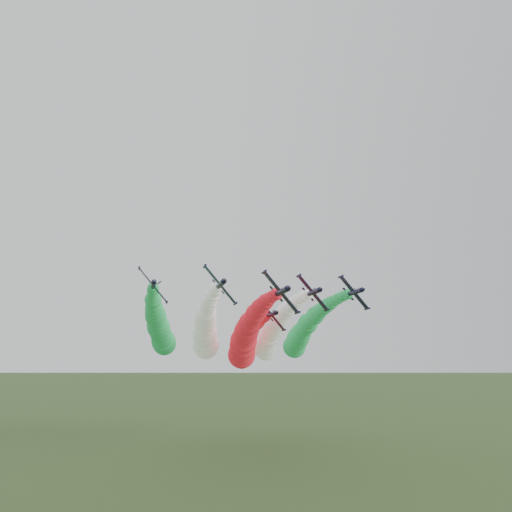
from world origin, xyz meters
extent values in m
plane|color=#3F5B28|center=(0.00, 0.00, 0.00)|extent=(3000.00, 3000.00, 0.00)
cylinder|color=black|center=(7.79, -11.34, 35.32)|extent=(1.44, 8.37, 1.44)
cone|color=black|center=(7.79, -16.27, 35.32)|extent=(1.31, 1.67, 1.31)
cone|color=black|center=(7.79, -6.79, 35.32)|extent=(1.31, 0.84, 1.31)
ellipsoid|color=black|center=(8.07, -13.20, 35.57)|extent=(0.92, 1.75, 0.94)
cube|color=black|center=(7.68, -11.53, 35.23)|extent=(5.88, 1.77, 6.87)
cylinder|color=black|center=(4.79, -11.53, 38.63)|extent=(0.58, 2.42, 0.58)
cylinder|color=black|center=(10.58, -11.53, 31.84)|extent=(0.58, 2.42, 0.58)
cube|color=black|center=(8.60, -7.81, 36.02)|extent=(1.71, 1.40, 1.49)
cube|color=black|center=(7.90, -7.81, 35.41)|extent=(2.36, 1.02, 2.75)
sphere|color=red|center=(7.79, -8.09, 35.32)|extent=(2.23, 2.23, 2.23)
sphere|color=red|center=(7.80, -5.31, 35.25)|extent=(2.27, 2.27, 2.27)
sphere|color=red|center=(7.84, -2.54, 35.10)|extent=(2.61, 2.61, 2.61)
sphere|color=red|center=(7.89, 0.24, 34.89)|extent=(3.15, 3.15, 3.15)
sphere|color=red|center=(7.97, 3.01, 34.63)|extent=(3.26, 3.26, 3.26)
sphere|color=red|center=(8.08, 5.79, 34.34)|extent=(3.79, 3.79, 3.79)
sphere|color=red|center=(8.21, 8.56, 34.01)|extent=(3.58, 3.58, 3.58)
sphere|color=red|center=(8.36, 11.34, 33.64)|extent=(4.30, 4.30, 4.30)
sphere|color=red|center=(8.53, 14.11, 33.24)|extent=(4.10, 4.10, 4.10)
sphere|color=red|center=(8.73, 16.89, 32.80)|extent=(4.16, 4.16, 4.16)
sphere|color=red|center=(8.95, 19.66, 32.34)|extent=(5.16, 5.16, 5.16)
sphere|color=red|center=(9.20, 22.44, 31.85)|extent=(4.86, 4.86, 4.86)
sphere|color=red|center=(9.46, 25.21, 31.33)|extent=(5.76, 5.76, 5.76)
sphere|color=red|center=(9.75, 27.99, 30.78)|extent=(6.05, 6.05, 6.05)
sphere|color=red|center=(10.07, 30.76, 30.21)|extent=(5.67, 5.67, 5.67)
sphere|color=red|center=(10.41, 33.54, 29.62)|extent=(5.58, 5.58, 5.58)
sphere|color=red|center=(10.77, 36.31, 29.00)|extent=(7.00, 7.00, 7.00)
sphere|color=red|center=(11.15, 39.09, 28.35)|extent=(5.88, 5.88, 5.88)
sphere|color=red|center=(11.56, 41.86, 27.68)|extent=(7.13, 7.13, 7.13)
sphere|color=red|center=(11.99, 44.64, 26.99)|extent=(6.90, 6.90, 6.90)
sphere|color=red|center=(12.44, 47.41, 26.28)|extent=(7.23, 7.23, 7.23)
sphere|color=red|center=(12.92, 50.19, 25.55)|extent=(7.90, 7.90, 7.90)
cylinder|color=black|center=(-1.27, -2.22, 37.62)|extent=(1.44, 8.37, 1.44)
cone|color=black|center=(-1.27, -7.16, 37.62)|extent=(1.31, 1.67, 1.31)
cone|color=black|center=(-1.27, 2.33, 37.62)|extent=(1.31, 0.84, 1.31)
ellipsoid|color=black|center=(-0.99, -4.09, 37.86)|extent=(0.92, 1.75, 0.94)
cube|color=black|center=(-1.38, -2.41, 37.53)|extent=(5.88, 1.77, 6.87)
cylinder|color=black|center=(-4.28, -2.41, 40.93)|extent=(0.58, 2.42, 0.58)
cylinder|color=black|center=(1.52, -2.41, 34.13)|extent=(0.58, 2.42, 0.58)
cube|color=black|center=(-0.46, 1.31, 38.32)|extent=(1.71, 1.40, 1.49)
cube|color=black|center=(-1.17, 1.31, 37.71)|extent=(2.36, 1.02, 2.75)
sphere|color=white|center=(-1.27, 1.03, 37.62)|extent=(2.08, 2.08, 2.08)
sphere|color=white|center=(-1.26, 3.81, 37.55)|extent=(2.87, 2.87, 2.87)
sphere|color=white|center=(-1.22, 6.58, 37.39)|extent=(2.44, 2.44, 2.44)
sphere|color=white|center=(-1.17, 9.36, 37.19)|extent=(2.95, 2.95, 2.95)
sphere|color=white|center=(-1.09, 12.13, 36.93)|extent=(3.02, 3.02, 3.02)
sphere|color=white|center=(-0.98, 14.91, 36.64)|extent=(3.35, 3.35, 3.35)
sphere|color=white|center=(-0.85, 17.68, 36.30)|extent=(3.58, 3.58, 3.58)
sphere|color=white|center=(-0.70, 20.46, 35.94)|extent=(3.67, 3.67, 3.67)
sphere|color=white|center=(-0.53, 23.23, 35.53)|extent=(3.75, 3.75, 3.75)
sphere|color=white|center=(-0.33, 26.01, 35.10)|extent=(4.73, 4.73, 4.73)
sphere|color=white|center=(-0.11, 28.78, 34.64)|extent=(5.11, 5.11, 5.11)
sphere|color=white|center=(0.14, 31.56, 34.15)|extent=(5.37, 5.37, 5.37)
sphere|color=white|center=(0.40, 34.33, 33.63)|extent=(5.70, 5.70, 5.70)
sphere|color=white|center=(0.69, 37.11, 33.08)|extent=(5.03, 5.03, 5.03)
sphere|color=white|center=(1.01, 39.88, 32.51)|extent=(5.34, 5.34, 5.34)
sphere|color=white|center=(1.35, 42.66, 31.91)|extent=(6.27, 6.27, 6.27)
sphere|color=white|center=(1.71, 45.43, 31.29)|extent=(6.79, 6.79, 6.79)
sphere|color=white|center=(2.09, 48.21, 30.65)|extent=(6.73, 6.73, 6.73)
sphere|color=white|center=(2.50, 50.98, 29.98)|extent=(5.96, 5.96, 5.96)
sphere|color=white|center=(2.93, 53.76, 29.29)|extent=(6.79, 6.79, 6.79)
sphere|color=white|center=(3.38, 56.53, 28.58)|extent=(7.89, 7.89, 7.89)
sphere|color=white|center=(3.86, 59.31, 27.84)|extent=(7.21, 7.21, 7.21)
cylinder|color=black|center=(18.20, 2.19, 37.30)|extent=(1.44, 8.37, 1.44)
cone|color=black|center=(18.20, -2.74, 37.30)|extent=(1.31, 1.67, 1.31)
cone|color=black|center=(18.20, 6.75, 37.30)|extent=(1.31, 0.84, 1.31)
ellipsoid|color=black|center=(18.48, 0.33, 37.54)|extent=(0.92, 1.75, 0.94)
cube|color=black|center=(18.09, 2.00, 37.21)|extent=(5.88, 1.77, 6.87)
cylinder|color=black|center=(15.20, 2.00, 40.61)|extent=(0.58, 2.42, 0.58)
cylinder|color=black|center=(20.99, 2.00, 33.81)|extent=(0.58, 2.42, 0.58)
cube|color=black|center=(19.01, 5.72, 37.99)|extent=(1.71, 1.40, 1.49)
cube|color=black|center=(18.31, 5.72, 37.39)|extent=(2.36, 1.02, 2.75)
sphere|color=white|center=(18.20, 5.45, 37.30)|extent=(2.19, 2.19, 2.19)
sphere|color=white|center=(18.21, 8.22, 37.23)|extent=(2.56, 2.56, 2.56)
sphere|color=white|center=(18.25, 11.00, 37.07)|extent=(2.46, 2.46, 2.46)
sphere|color=white|center=(18.30, 13.77, 36.87)|extent=(2.99, 2.99, 2.99)
sphere|color=white|center=(18.39, 16.55, 36.61)|extent=(3.16, 3.16, 3.16)
sphere|color=white|center=(18.49, 19.32, 36.32)|extent=(3.19, 3.19, 3.19)
sphere|color=white|center=(18.62, 22.10, 35.98)|extent=(3.93, 3.93, 3.93)
sphere|color=white|center=(18.77, 24.87, 35.61)|extent=(3.98, 3.98, 3.98)
sphere|color=white|center=(18.94, 27.65, 35.21)|extent=(3.99, 3.99, 3.99)
sphere|color=white|center=(19.14, 30.42, 34.78)|extent=(4.60, 4.60, 4.60)
sphere|color=white|center=(19.36, 33.20, 34.32)|extent=(5.03, 5.03, 5.03)
sphere|color=white|center=(19.61, 35.97, 33.83)|extent=(5.40, 5.40, 5.40)
sphere|color=white|center=(19.87, 38.75, 33.31)|extent=(5.41, 5.41, 5.41)
sphere|color=white|center=(20.17, 41.52, 32.76)|extent=(5.73, 5.73, 5.73)
sphere|color=white|center=(20.48, 44.30, 32.19)|extent=(6.06, 6.06, 6.06)
sphere|color=white|center=(20.82, 47.07, 31.59)|extent=(5.11, 5.11, 5.11)
sphere|color=white|center=(21.18, 49.85, 30.97)|extent=(6.37, 6.37, 6.37)
sphere|color=white|center=(21.56, 52.62, 30.33)|extent=(5.66, 5.66, 5.66)
sphere|color=white|center=(21.97, 55.40, 29.66)|extent=(6.06, 6.06, 6.06)
sphere|color=white|center=(22.40, 58.17, 28.97)|extent=(6.85, 6.85, 6.85)
sphere|color=white|center=(22.85, 60.95, 28.26)|extent=(6.56, 6.56, 6.56)
sphere|color=white|center=(23.33, 63.72, 27.52)|extent=(7.29, 7.29, 7.29)
cylinder|color=black|center=(-13.20, 10.31, 38.99)|extent=(1.44, 8.37, 1.44)
cone|color=black|center=(-13.20, 5.38, 38.99)|extent=(1.31, 1.67, 1.31)
cone|color=black|center=(-13.20, 14.87, 38.99)|extent=(1.31, 0.84, 1.31)
ellipsoid|color=black|center=(-12.92, 8.45, 39.23)|extent=(0.92, 1.75, 0.94)
cube|color=black|center=(-13.30, 10.12, 38.90)|extent=(5.88, 1.77, 6.87)
cylinder|color=black|center=(-16.20, 10.12, 42.29)|extent=(0.58, 2.42, 0.58)
cylinder|color=black|center=(-10.41, 10.12, 35.50)|extent=(0.58, 2.42, 0.58)
cube|color=black|center=(-12.38, 13.84, 39.68)|extent=(1.71, 1.40, 1.49)
cube|color=black|center=(-13.09, 13.84, 39.08)|extent=(2.36, 1.02, 2.75)
sphere|color=green|center=(-13.20, 13.57, 38.99)|extent=(2.24, 2.24, 2.24)
sphere|color=green|center=(-13.19, 16.34, 38.91)|extent=(2.59, 2.59, 2.59)
sphere|color=green|center=(-13.15, 19.12, 38.76)|extent=(2.54, 2.54, 2.54)
sphere|color=green|center=(-13.09, 21.89, 38.55)|extent=(2.58, 2.58, 2.58)
sphere|color=green|center=(-13.01, 24.67, 38.30)|extent=(3.07, 3.07, 3.07)
sphere|color=green|center=(-12.91, 27.44, 38.00)|extent=(3.97, 3.97, 3.97)
sphere|color=green|center=(-12.78, 30.22, 37.67)|extent=(3.43, 3.43, 3.43)
sphere|color=green|center=(-12.63, 32.99, 37.30)|extent=(3.94, 3.94, 3.94)
sphere|color=green|center=(-12.45, 35.77, 36.90)|extent=(4.54, 4.54, 4.54)
sphere|color=green|center=(-12.26, 38.54, 36.47)|extent=(4.77, 4.77, 4.77)
sphere|color=green|center=(-12.04, 41.32, 36.00)|extent=(5.29, 5.29, 5.29)
sphere|color=green|center=(-11.79, 44.09, 35.51)|extent=(5.66, 5.66, 5.66)
sphere|color=green|center=(-11.52, 46.87, 34.99)|extent=(5.17, 5.17, 5.17)
sphere|color=green|center=(-11.23, 49.64, 34.45)|extent=(5.57, 5.57, 5.57)
sphere|color=green|center=(-10.92, 52.42, 33.87)|extent=(6.22, 6.22, 6.22)
sphere|color=green|center=(-10.58, 55.19, 33.28)|extent=(6.60, 6.60, 6.60)
sphere|color=green|center=(-10.22, 57.97, 32.66)|extent=(6.26, 6.26, 6.26)
sphere|color=green|center=(-9.84, 60.74, 32.01)|extent=(6.32, 6.32, 6.32)
sphere|color=green|center=(-9.43, 63.52, 31.35)|extent=(6.47, 6.47, 6.47)
sphere|color=green|center=(-9.00, 66.29, 30.65)|extent=(6.13, 6.13, 6.13)
sphere|color=green|center=(-8.55, 69.07, 29.94)|extent=(7.53, 7.53, 7.53)
sphere|color=green|center=(-8.07, 71.84, 29.21)|extent=(7.46, 7.46, 7.46)
cylinder|color=black|center=(29.08, 6.70, 38.24)|extent=(1.44, 8.37, 1.44)
cone|color=black|center=(29.08, 1.77, 38.24)|extent=(1.31, 1.67, 1.31)
cone|color=black|center=(29.08, 11.25, 38.24)|extent=(1.31, 0.84, 1.31)
ellipsoid|color=black|center=(29.36, 4.83, 38.49)|extent=(0.92, 1.75, 0.94)
cube|color=black|center=(28.98, 6.51, 38.15)|extent=(5.88, 1.77, 6.87)
cylinder|color=black|center=(26.08, 6.51, 41.55)|extent=(0.58, 2.42, 0.58)
cylinder|color=black|center=(31.87, 6.51, 34.76)|extent=(0.58, 2.42, 0.58)
cube|color=black|center=(29.90, 10.23, 38.94)|extent=(1.71, 1.40, 1.49)
cube|color=black|center=(29.19, 10.23, 38.33)|extent=(2.36, 1.02, 2.75)
sphere|color=green|center=(29.08, 9.95, 38.24)|extent=(2.32, 2.32, 2.32)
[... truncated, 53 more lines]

